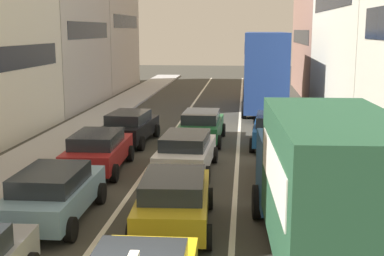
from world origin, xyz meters
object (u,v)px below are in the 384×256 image
at_px(sedan_left_lane_fourth, 130,126).
at_px(bus_mid_queue_primary, 265,67).
at_px(wagon_right_lane_far, 274,129).
at_px(wagon_left_lane_second, 53,193).
at_px(sedan_right_lane_behind_truck, 289,158).
at_px(sedan_centre_lane_second, 174,199).
at_px(sedan_left_lane_third, 98,150).
at_px(coupe_centre_lane_fourth, 201,126).
at_px(removalist_box_truck, 324,182).
at_px(hatchback_centre_lane_third, 186,151).

relative_size(sedan_left_lane_fourth, bus_mid_queue_primary, 0.42).
xyz_separation_m(sedan_left_lane_fourth, wagon_right_lane_far, (6.67, 0.03, 0.00)).
relative_size(wagon_left_lane_second, sedan_right_lane_behind_truck, 0.99).
bearing_deg(sedan_centre_lane_second, sedan_left_lane_third, 30.70).
height_order(coupe_centre_lane_fourth, sedan_left_lane_fourth, same).
distance_m(removalist_box_truck, hatchback_centre_lane_third, 8.51).
height_order(wagon_left_lane_second, sedan_right_lane_behind_truck, same).
bearing_deg(removalist_box_truck, wagon_right_lane_far, -0.79).
distance_m(removalist_box_truck, sedan_centre_lane_second, 4.26).
relative_size(coupe_centre_lane_fourth, bus_mid_queue_primary, 0.41).
xyz_separation_m(sedan_centre_lane_second, sedan_left_lane_fourth, (-3.48, 10.25, 0.00)).
bearing_deg(sedan_left_lane_third, sedan_right_lane_behind_truck, -96.22).
distance_m(wagon_left_lane_second, coupe_centre_lane_fourth, 11.10).
relative_size(sedan_left_lane_third, sedan_right_lane_behind_truck, 0.99).
bearing_deg(coupe_centre_lane_fourth, sedan_centre_lane_second, -177.77).
bearing_deg(bus_mid_queue_primary, sedan_left_lane_fourth, 148.91).
bearing_deg(coupe_centre_lane_fourth, bus_mid_queue_primary, -16.67).
height_order(coupe_centre_lane_fourth, wagon_right_lane_far, same).
distance_m(removalist_box_truck, coupe_centre_lane_fourth, 13.38).
relative_size(sedan_centre_lane_second, sedan_left_lane_third, 1.01).
xyz_separation_m(wagon_right_lane_far, bus_mid_queue_primary, (-0.10, 10.58, 2.03)).
height_order(wagon_left_lane_second, sedan_left_lane_fourth, same).
distance_m(wagon_left_lane_second, bus_mid_queue_primary, 21.76).
bearing_deg(hatchback_centre_lane_third, coupe_centre_lane_fourth, 0.77).
distance_m(coupe_centre_lane_fourth, bus_mid_queue_primary, 10.76).
bearing_deg(sedan_right_lane_behind_truck, coupe_centre_lane_fourth, 33.95).
xyz_separation_m(sedan_centre_lane_second, wagon_right_lane_far, (3.19, 10.28, 0.00)).
height_order(sedan_centre_lane_second, hatchback_centre_lane_third, same).
relative_size(sedan_left_lane_third, coupe_centre_lane_fourth, 1.00).
height_order(sedan_centre_lane_second, sedan_left_lane_third, same).
xyz_separation_m(hatchback_centre_lane_third, wagon_right_lane_far, (3.49, 4.78, 0.00)).
xyz_separation_m(wagon_left_lane_second, hatchback_centre_lane_third, (3.09, 5.32, 0.00)).
xyz_separation_m(sedan_left_lane_fourth, sedan_right_lane_behind_truck, (6.89, -5.45, 0.00)).
bearing_deg(bus_mid_queue_primary, sedan_right_lane_behind_truck, -178.19).
bearing_deg(removalist_box_truck, sedan_right_lane_behind_truck, -1.12).
distance_m(wagon_left_lane_second, hatchback_centre_lane_third, 6.15).
relative_size(coupe_centre_lane_fourth, sedan_right_lane_behind_truck, 0.99).
bearing_deg(hatchback_centre_lane_third, bus_mid_queue_primary, -10.31).
bearing_deg(hatchback_centre_lane_third, sedan_right_lane_behind_truck, -98.53).
xyz_separation_m(sedan_left_lane_third, bus_mid_queue_primary, (6.70, 15.49, 2.03)).
bearing_deg(sedan_right_lane_behind_truck, wagon_right_lane_far, 5.38).
bearing_deg(sedan_left_lane_fourth, hatchback_centre_lane_third, -142.48).
bearing_deg(wagon_right_lane_far, sedan_left_lane_third, 129.32).
distance_m(removalist_box_truck, sedan_right_lane_behind_truck, 6.89).
bearing_deg(sedan_left_lane_fourth, sedan_right_lane_behind_truck, -124.66).
xyz_separation_m(hatchback_centre_lane_third, coupe_centre_lane_fourth, (0.13, 5.30, 0.00)).
height_order(wagon_left_lane_second, wagon_right_lane_far, same).
bearing_deg(wagon_right_lane_far, sedan_left_lane_fourth, 93.70).
xyz_separation_m(coupe_centre_lane_fourth, wagon_right_lane_far, (3.36, -0.52, 0.00)).
bearing_deg(bus_mid_queue_primary, removalist_box_truck, -178.07).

